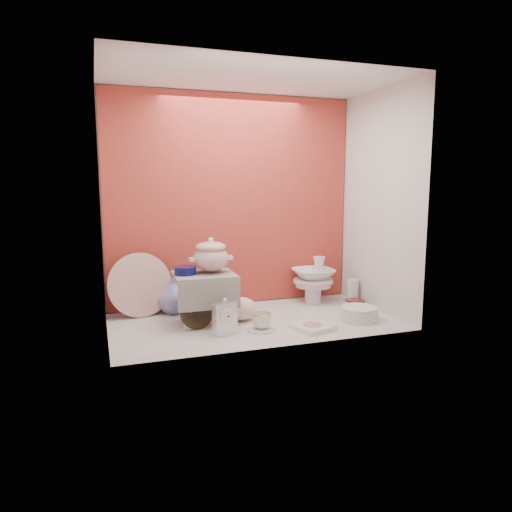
{
  "coord_description": "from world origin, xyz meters",
  "views": [
    {
      "loc": [
        -0.93,
        -2.78,
        0.88
      ],
      "look_at": [
        0.02,
        0.02,
        0.42
      ],
      "focal_mm": 33.08,
      "sensor_mm": 36.0,
      "label": 1
    }
  ],
  "objects_px": {
    "mantel_clock": "(225,317)",
    "crystal_bowl": "(355,304)",
    "step_stool": "(205,299)",
    "dinner_plate_stack": "(359,313)",
    "porcelain_tower": "(313,280)",
    "floral_platter": "(140,285)",
    "plush_pig": "(240,308)",
    "gold_rim_teacup": "(262,321)",
    "soup_tureen": "(211,255)",
    "blue_white_vase": "(174,295)"
  },
  "relations": [
    {
      "from": "mantel_clock",
      "to": "crystal_bowl",
      "type": "relative_size",
      "value": 1.21
    },
    {
      "from": "step_stool",
      "to": "dinner_plate_stack",
      "type": "relative_size",
      "value": 1.51
    },
    {
      "from": "porcelain_tower",
      "to": "dinner_plate_stack",
      "type": "bearing_deg",
      "value": -81.16
    },
    {
      "from": "floral_platter",
      "to": "mantel_clock",
      "type": "relative_size",
      "value": 2.01
    },
    {
      "from": "step_stool",
      "to": "crystal_bowl",
      "type": "height_order",
      "value": "step_stool"
    },
    {
      "from": "step_stool",
      "to": "crystal_bowl",
      "type": "relative_size",
      "value": 2.15
    },
    {
      "from": "mantel_clock",
      "to": "porcelain_tower",
      "type": "height_order",
      "value": "porcelain_tower"
    },
    {
      "from": "mantel_clock",
      "to": "crystal_bowl",
      "type": "height_order",
      "value": "mantel_clock"
    },
    {
      "from": "plush_pig",
      "to": "crystal_bowl",
      "type": "xyz_separation_m",
      "value": [
        0.87,
        0.04,
        -0.06
      ]
    },
    {
      "from": "gold_rim_teacup",
      "to": "crystal_bowl",
      "type": "bearing_deg",
      "value": 18.51
    },
    {
      "from": "soup_tureen",
      "to": "plush_pig",
      "type": "relative_size",
      "value": 0.95
    },
    {
      "from": "porcelain_tower",
      "to": "soup_tureen",
      "type": "bearing_deg",
      "value": -164.34
    },
    {
      "from": "plush_pig",
      "to": "dinner_plate_stack",
      "type": "distance_m",
      "value": 0.77
    },
    {
      "from": "mantel_clock",
      "to": "dinner_plate_stack",
      "type": "xyz_separation_m",
      "value": [
        0.9,
        -0.0,
        -0.06
      ]
    },
    {
      "from": "dinner_plate_stack",
      "to": "porcelain_tower",
      "type": "xyz_separation_m",
      "value": [
        -0.08,
        0.52,
        0.13
      ]
    },
    {
      "from": "floral_platter",
      "to": "blue_white_vase",
      "type": "xyz_separation_m",
      "value": [
        0.23,
        0.02,
        -0.09
      ]
    },
    {
      "from": "step_stool",
      "to": "crystal_bowl",
      "type": "xyz_separation_m",
      "value": [
        1.09,
        0.01,
        -0.13
      ]
    },
    {
      "from": "soup_tureen",
      "to": "mantel_clock",
      "type": "height_order",
      "value": "soup_tureen"
    },
    {
      "from": "mantel_clock",
      "to": "porcelain_tower",
      "type": "bearing_deg",
      "value": 15.27
    },
    {
      "from": "gold_rim_teacup",
      "to": "soup_tureen",
      "type": "bearing_deg",
      "value": 130.47
    },
    {
      "from": "blue_white_vase",
      "to": "plush_pig",
      "type": "distance_m",
      "value": 0.5
    },
    {
      "from": "dinner_plate_stack",
      "to": "crystal_bowl",
      "type": "height_order",
      "value": "dinner_plate_stack"
    },
    {
      "from": "porcelain_tower",
      "to": "blue_white_vase",
      "type": "bearing_deg",
      "value": 177.0
    },
    {
      "from": "step_stool",
      "to": "floral_platter",
      "type": "xyz_separation_m",
      "value": [
        -0.37,
        0.29,
        0.05
      ]
    },
    {
      "from": "step_stool",
      "to": "blue_white_vase",
      "type": "height_order",
      "value": "step_stool"
    },
    {
      "from": "dinner_plate_stack",
      "to": "porcelain_tower",
      "type": "height_order",
      "value": "porcelain_tower"
    },
    {
      "from": "mantel_clock",
      "to": "dinner_plate_stack",
      "type": "distance_m",
      "value": 0.9
    },
    {
      "from": "step_stool",
      "to": "porcelain_tower",
      "type": "xyz_separation_m",
      "value": [
        0.88,
        0.26,
        0.01
      ]
    },
    {
      "from": "soup_tureen",
      "to": "crystal_bowl",
      "type": "height_order",
      "value": "soup_tureen"
    },
    {
      "from": "floral_platter",
      "to": "crystal_bowl",
      "type": "xyz_separation_m",
      "value": [
        1.46,
        -0.28,
        -0.18
      ]
    },
    {
      "from": "floral_platter",
      "to": "crystal_bowl",
      "type": "distance_m",
      "value": 1.5
    },
    {
      "from": "floral_platter",
      "to": "plush_pig",
      "type": "xyz_separation_m",
      "value": [
        0.59,
        -0.32,
        -0.13
      ]
    },
    {
      "from": "gold_rim_teacup",
      "to": "porcelain_tower",
      "type": "bearing_deg",
      "value": 41.25
    },
    {
      "from": "plush_pig",
      "to": "porcelain_tower",
      "type": "xyz_separation_m",
      "value": [
        0.65,
        0.28,
        0.09
      ]
    },
    {
      "from": "mantel_clock",
      "to": "gold_rim_teacup",
      "type": "distance_m",
      "value": 0.23
    },
    {
      "from": "step_stool",
      "to": "crystal_bowl",
      "type": "bearing_deg",
      "value": 2.41
    },
    {
      "from": "soup_tureen",
      "to": "gold_rim_teacup",
      "type": "distance_m",
      "value": 0.52
    },
    {
      "from": "step_stool",
      "to": "plush_pig",
      "type": "bearing_deg",
      "value": -5.44
    },
    {
      "from": "step_stool",
      "to": "porcelain_tower",
      "type": "relative_size",
      "value": 1.1
    },
    {
      "from": "blue_white_vase",
      "to": "plush_pig",
      "type": "height_order",
      "value": "blue_white_vase"
    },
    {
      "from": "crystal_bowl",
      "to": "mantel_clock",
      "type": "bearing_deg",
      "value": -165.31
    },
    {
      "from": "mantel_clock",
      "to": "crystal_bowl",
      "type": "xyz_separation_m",
      "value": [
        1.03,
        0.27,
        -0.08
      ]
    },
    {
      "from": "floral_platter",
      "to": "dinner_plate_stack",
      "type": "distance_m",
      "value": 1.45
    },
    {
      "from": "blue_white_vase",
      "to": "plush_pig",
      "type": "xyz_separation_m",
      "value": [
        0.37,
        -0.34,
        -0.04
      ]
    },
    {
      "from": "gold_rim_teacup",
      "to": "crystal_bowl",
      "type": "height_order",
      "value": "gold_rim_teacup"
    },
    {
      "from": "plush_pig",
      "to": "gold_rim_teacup",
      "type": "distance_m",
      "value": 0.24
    },
    {
      "from": "plush_pig",
      "to": "mantel_clock",
      "type": "bearing_deg",
      "value": -109.68
    },
    {
      "from": "plush_pig",
      "to": "crystal_bowl",
      "type": "bearing_deg",
      "value": 18.15
    },
    {
      "from": "floral_platter",
      "to": "gold_rim_teacup",
      "type": "height_order",
      "value": "floral_platter"
    },
    {
      "from": "plush_pig",
      "to": "dinner_plate_stack",
      "type": "height_order",
      "value": "plush_pig"
    }
  ]
}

